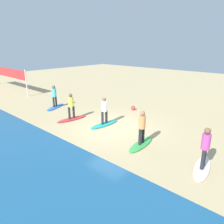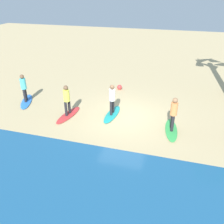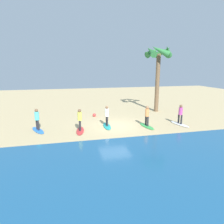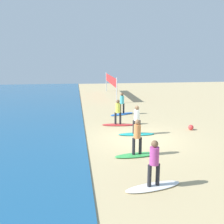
# 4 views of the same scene
# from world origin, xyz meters

# --- Properties ---
(ground_plane) EXTENTS (60.00, 60.00, 0.00)m
(ground_plane) POSITION_xyz_m (0.00, 0.00, 0.00)
(ground_plane) COLOR tan
(surfboard_white) EXTENTS (0.97, 2.17, 0.09)m
(surfboard_white) POSITION_xyz_m (-5.44, 0.90, 0.04)
(surfboard_white) COLOR white
(surfboard_white) RESTS_ON ground
(surfer_white) EXTENTS (0.32, 0.45, 1.64)m
(surfer_white) POSITION_xyz_m (-5.44, 0.90, 1.04)
(surfer_white) COLOR #232328
(surfer_white) RESTS_ON surfboard_white
(surfboard_green) EXTENTS (0.79, 2.15, 0.09)m
(surfboard_green) POSITION_xyz_m (-2.49, 0.78, 0.04)
(surfboard_green) COLOR green
(surfboard_green) RESTS_ON ground
(surfer_green) EXTENTS (0.32, 0.46, 1.64)m
(surfer_green) POSITION_xyz_m (-2.49, 0.78, 1.04)
(surfer_green) COLOR #232328
(surfer_green) RESTS_ON surfboard_green
(surfboard_teal) EXTENTS (0.68, 2.13, 0.09)m
(surfboard_teal) POSITION_xyz_m (0.68, 0.03, 0.04)
(surfboard_teal) COLOR teal
(surfboard_teal) RESTS_ON ground
(surfer_teal) EXTENTS (0.32, 0.46, 1.64)m
(surfer_teal) POSITION_xyz_m (0.68, 0.03, 1.04)
(surfer_teal) COLOR #232328
(surfer_teal) RESTS_ON surfboard_teal
(surfboard_red) EXTENTS (0.82, 2.15, 0.09)m
(surfboard_red) POSITION_xyz_m (2.92, 0.75, 0.04)
(surfboard_red) COLOR red
(surfboard_red) RESTS_ON ground
(surfer_red) EXTENTS (0.32, 0.46, 1.64)m
(surfer_red) POSITION_xyz_m (2.92, 0.75, 1.04)
(surfer_red) COLOR #232328
(surfer_red) RESTS_ON surfboard_red
(surfboard_blue) EXTENTS (1.37, 2.15, 0.09)m
(surfboard_blue) POSITION_xyz_m (6.07, -0.09, 0.04)
(surfboard_blue) COLOR blue
(surfboard_blue) RESTS_ON ground
(surfer_blue) EXTENTS (0.32, 0.43, 1.64)m
(surfer_blue) POSITION_xyz_m (6.07, -0.09, 1.04)
(surfer_blue) COLOR #232328
(surfer_blue) RESTS_ON surfboard_blue
(volleyball_net) EXTENTS (9.10, 0.18, 2.50)m
(volleyball_net) POSITION_xyz_m (15.67, -0.54, 1.79)
(volleyball_net) COLOR silver
(volleyball_net) RESTS_ON ground
(beach_ball) EXTENTS (0.33, 0.33, 0.33)m
(beach_ball) POSITION_xyz_m (1.19, -3.56, 0.16)
(beach_ball) COLOR #E53838
(beach_ball) RESTS_ON ground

